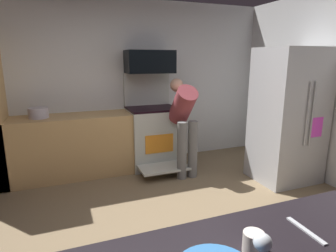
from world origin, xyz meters
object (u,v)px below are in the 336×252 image
at_px(refrigerator, 288,116).
at_px(stock_pot, 38,113).
at_px(oven_range, 153,135).
at_px(mug_coffee, 253,242).
at_px(microwave, 150,62).
at_px(person_cook, 184,119).
at_px(wine_glass_near, 262,244).

bearing_deg(refrigerator, stock_pot, 159.37).
xyz_separation_m(oven_range, mug_coffee, (-0.64, -3.36, 0.44)).
relative_size(oven_range, microwave, 2.00).
bearing_deg(mug_coffee, refrigerator, 44.22).
bearing_deg(oven_range, microwave, 90.00).
xyz_separation_m(person_cook, stock_pot, (-1.94, 0.55, 0.13)).
bearing_deg(microwave, wine_glass_near, -100.94).
distance_m(mug_coffee, stock_pot, 3.52).
height_order(microwave, refrigerator, refrigerator).
relative_size(oven_range, stock_pot, 5.55).
relative_size(refrigerator, wine_glass_near, 11.17).
height_order(oven_range, microwave, microwave).
bearing_deg(stock_pot, person_cook, -15.68).
xyz_separation_m(oven_range, person_cook, (0.31, -0.53, 0.33)).
distance_m(person_cook, wine_glass_near, 3.11).
xyz_separation_m(wine_glass_near, stock_pot, (-0.95, 3.49, -0.05)).
relative_size(person_cook, stock_pot, 5.30).
bearing_deg(wine_glass_near, microwave, 79.06).
bearing_deg(person_cook, wine_glass_near, -108.71).
bearing_deg(microwave, refrigerator, -39.23).
bearing_deg(wine_glass_near, mug_coffee, 66.39).
bearing_deg(stock_pot, mug_coffee, -73.58).
distance_m(microwave, refrigerator, 2.17).
distance_m(microwave, mug_coffee, 3.59).
height_order(person_cook, wine_glass_near, person_cook).
bearing_deg(oven_range, person_cook, -59.90).
relative_size(oven_range, person_cook, 1.05).
height_order(wine_glass_near, stock_pot, wine_glass_near).
distance_m(microwave, wine_glass_near, 3.69).
bearing_deg(microwave, oven_range, -90.00).
xyz_separation_m(microwave, wine_glass_near, (-0.69, -3.57, -0.63)).
height_order(microwave, mug_coffee, microwave).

